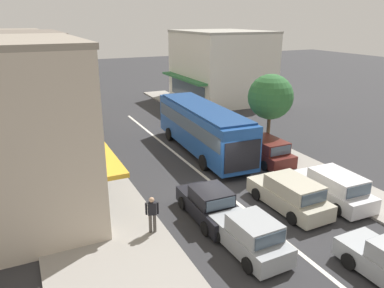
{
  "coord_description": "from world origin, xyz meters",
  "views": [
    {
      "loc": [
        -9.28,
        -15.68,
        8.87
      ],
      "look_at": [
        0.37,
        4.71,
        1.2
      ],
      "focal_mm": 35.0,
      "sensor_mm": 36.0,
      "label": 1
    }
  ],
  "objects_px": {
    "parked_sedan_kerb_third": "(219,128)",
    "parked_hatchback_kerb_rear": "(186,111)",
    "street_tree_right": "(271,97)",
    "pedestrian_far_walker": "(152,212)",
    "sedan_adjacent_lane_trail": "(210,205)",
    "wagon_queue_far_back": "(290,194)",
    "parked_wagon_kerb_second": "(265,151)",
    "pedestrian_browsing_midblock": "(92,132)",
    "pedestrian_with_handbag_near": "(104,152)",
    "city_bus": "(203,126)",
    "parked_wagon_kerb_front": "(333,188)",
    "hatchback_behind_bus_mid": "(250,236)",
    "traffic_light_downstreet": "(81,88)"
  },
  "relations": [
    {
      "from": "parked_wagon_kerb_second",
      "to": "pedestrian_with_handbag_near",
      "type": "relative_size",
      "value": 2.77
    },
    {
      "from": "wagon_queue_far_back",
      "to": "street_tree_right",
      "type": "xyz_separation_m",
      "value": [
        3.98,
        7.24,
        3.08
      ]
    },
    {
      "from": "city_bus",
      "to": "parked_sedan_kerb_third",
      "type": "height_order",
      "value": "city_bus"
    },
    {
      "from": "sedan_adjacent_lane_trail",
      "to": "traffic_light_downstreet",
      "type": "bearing_deg",
      "value": 95.73
    },
    {
      "from": "hatchback_behind_bus_mid",
      "to": "pedestrian_with_handbag_near",
      "type": "relative_size",
      "value": 2.3
    },
    {
      "from": "wagon_queue_far_back",
      "to": "hatchback_behind_bus_mid",
      "type": "xyz_separation_m",
      "value": [
        -3.73,
        -2.19,
        -0.04
      ]
    },
    {
      "from": "parked_wagon_kerb_front",
      "to": "wagon_queue_far_back",
      "type": "bearing_deg",
      "value": 172.64
    },
    {
      "from": "city_bus",
      "to": "wagon_queue_far_back",
      "type": "relative_size",
      "value": 2.41
    },
    {
      "from": "parked_hatchback_kerb_rear",
      "to": "pedestrian_far_walker",
      "type": "height_order",
      "value": "pedestrian_far_walker"
    },
    {
      "from": "parked_wagon_kerb_front",
      "to": "pedestrian_browsing_midblock",
      "type": "height_order",
      "value": "pedestrian_browsing_midblock"
    },
    {
      "from": "sedan_adjacent_lane_trail",
      "to": "street_tree_right",
      "type": "xyz_separation_m",
      "value": [
        7.88,
        6.39,
        3.16
      ]
    },
    {
      "from": "parked_wagon_kerb_front",
      "to": "street_tree_right",
      "type": "distance_m",
      "value": 8.31
    },
    {
      "from": "wagon_queue_far_back",
      "to": "street_tree_right",
      "type": "height_order",
      "value": "street_tree_right"
    },
    {
      "from": "city_bus",
      "to": "parked_sedan_kerb_third",
      "type": "bearing_deg",
      "value": 43.27
    },
    {
      "from": "pedestrian_browsing_midblock",
      "to": "pedestrian_with_handbag_near",
      "type": "bearing_deg",
      "value": -91.71
    },
    {
      "from": "wagon_queue_far_back",
      "to": "parked_wagon_kerb_second",
      "type": "height_order",
      "value": "same"
    },
    {
      "from": "parked_sedan_kerb_third",
      "to": "parked_hatchback_kerb_rear",
      "type": "distance_m",
      "value": 6.08
    },
    {
      "from": "city_bus",
      "to": "parked_wagon_kerb_front",
      "type": "height_order",
      "value": "city_bus"
    },
    {
      "from": "wagon_queue_far_back",
      "to": "pedestrian_with_handbag_near",
      "type": "bearing_deg",
      "value": 127.66
    },
    {
      "from": "pedestrian_with_handbag_near",
      "to": "sedan_adjacent_lane_trail",
      "type": "bearing_deg",
      "value": -69.46
    },
    {
      "from": "parked_sedan_kerb_third",
      "to": "pedestrian_browsing_midblock",
      "type": "distance_m",
      "value": 9.63
    },
    {
      "from": "parked_wagon_kerb_second",
      "to": "pedestrian_browsing_midblock",
      "type": "relative_size",
      "value": 2.77
    },
    {
      "from": "city_bus",
      "to": "parked_wagon_kerb_second",
      "type": "xyz_separation_m",
      "value": [
        2.79,
        -3.33,
        -1.14
      ]
    },
    {
      "from": "parked_wagon_kerb_front",
      "to": "parked_sedan_kerb_third",
      "type": "relative_size",
      "value": 1.08
    },
    {
      "from": "hatchback_behind_bus_mid",
      "to": "street_tree_right",
      "type": "xyz_separation_m",
      "value": [
        7.72,
        9.44,
        3.12
      ]
    },
    {
      "from": "wagon_queue_far_back",
      "to": "parked_sedan_kerb_third",
      "type": "bearing_deg",
      "value": 77.23
    },
    {
      "from": "city_bus",
      "to": "pedestrian_far_walker",
      "type": "xyz_separation_m",
      "value": [
        -6.63,
        -8.38,
        -0.81
      ]
    },
    {
      "from": "parked_wagon_kerb_second",
      "to": "parked_hatchback_kerb_rear",
      "type": "height_order",
      "value": "parked_wagon_kerb_second"
    },
    {
      "from": "pedestrian_far_walker",
      "to": "parked_wagon_kerb_front",
      "type": "bearing_deg",
      "value": -5.85
    },
    {
      "from": "parked_sedan_kerb_third",
      "to": "parked_wagon_kerb_front",
      "type": "bearing_deg",
      "value": -90.82
    },
    {
      "from": "parked_wagon_kerb_second",
      "to": "parked_sedan_kerb_third",
      "type": "bearing_deg",
      "value": 89.81
    },
    {
      "from": "sedan_adjacent_lane_trail",
      "to": "city_bus",
      "type": "bearing_deg",
      "value": 65.44
    },
    {
      "from": "city_bus",
      "to": "traffic_light_downstreet",
      "type": "distance_m",
      "value": 14.15
    },
    {
      "from": "city_bus",
      "to": "parked_wagon_kerb_front",
      "type": "distance_m",
      "value": 9.76
    },
    {
      "from": "traffic_light_downstreet",
      "to": "pedestrian_browsing_midblock",
      "type": "height_order",
      "value": "traffic_light_downstreet"
    },
    {
      "from": "street_tree_right",
      "to": "wagon_queue_far_back",
      "type": "bearing_deg",
      "value": -118.79
    },
    {
      "from": "parked_hatchback_kerb_rear",
      "to": "traffic_light_downstreet",
      "type": "height_order",
      "value": "traffic_light_downstreet"
    },
    {
      "from": "parked_sedan_kerb_third",
      "to": "pedestrian_browsing_midblock",
      "type": "relative_size",
      "value": 2.59
    },
    {
      "from": "parked_wagon_kerb_second",
      "to": "street_tree_right",
      "type": "height_order",
      "value": "street_tree_right"
    },
    {
      "from": "sedan_adjacent_lane_trail",
      "to": "parked_wagon_kerb_second",
      "type": "relative_size",
      "value": 0.94
    },
    {
      "from": "parked_wagon_kerb_front",
      "to": "parked_wagon_kerb_second",
      "type": "xyz_separation_m",
      "value": [
        0.15,
        6.0,
        0.0
      ]
    },
    {
      "from": "street_tree_right",
      "to": "pedestrian_far_walker",
      "type": "bearing_deg",
      "value": -148.48
    },
    {
      "from": "hatchback_behind_bus_mid",
      "to": "parked_sedan_kerb_third",
      "type": "relative_size",
      "value": 0.89
    },
    {
      "from": "sedan_adjacent_lane_trail",
      "to": "pedestrian_far_walker",
      "type": "relative_size",
      "value": 2.59
    },
    {
      "from": "parked_sedan_kerb_third",
      "to": "parked_hatchback_kerb_rear",
      "type": "bearing_deg",
      "value": 91.04
    },
    {
      "from": "street_tree_right",
      "to": "pedestrian_far_walker",
      "type": "distance_m",
      "value": 12.95
    },
    {
      "from": "street_tree_right",
      "to": "sedan_adjacent_lane_trail",
      "type": "bearing_deg",
      "value": -140.96
    },
    {
      "from": "city_bus",
      "to": "hatchback_behind_bus_mid",
      "type": "xyz_separation_m",
      "value": [
        -3.56,
        -11.2,
        -1.17
      ]
    },
    {
      "from": "wagon_queue_far_back",
      "to": "hatchback_behind_bus_mid",
      "type": "relative_size",
      "value": 1.21
    },
    {
      "from": "sedan_adjacent_lane_trail",
      "to": "traffic_light_downstreet",
      "type": "height_order",
      "value": "traffic_light_downstreet"
    }
  ]
}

